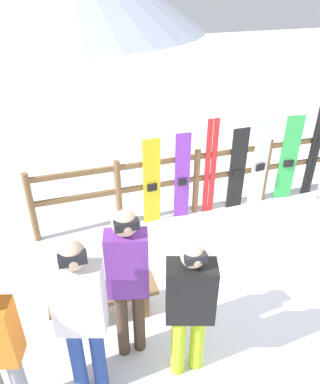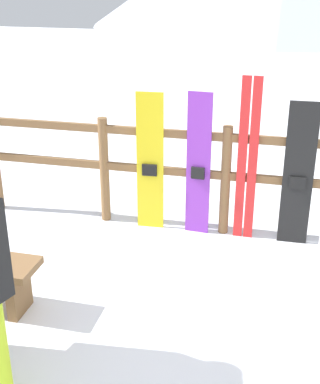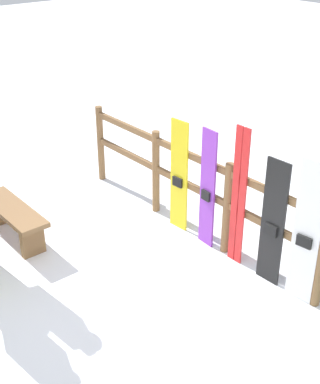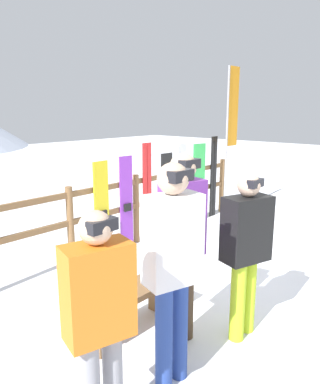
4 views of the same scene
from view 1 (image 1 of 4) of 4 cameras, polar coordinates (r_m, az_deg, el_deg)
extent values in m
plane|color=white|center=(5.14, 13.76, -14.60)|extent=(40.00, 40.00, 0.00)
cylinder|color=brown|center=(5.78, -18.99, -2.38)|extent=(0.10, 0.10, 1.15)
cylinder|color=brown|center=(5.83, -6.33, -0.37)|extent=(0.10, 0.10, 1.15)
cylinder|color=brown|center=(6.16, 5.53, 1.54)|extent=(0.10, 0.10, 1.15)
cylinder|color=brown|center=(6.72, 15.80, 3.13)|extent=(0.10, 0.10, 1.15)
cube|color=brown|center=(6.13, 5.55, 2.00)|extent=(5.18, 0.05, 0.08)
cube|color=brown|center=(5.94, 5.75, 5.39)|extent=(5.18, 0.05, 0.08)
cube|color=brown|center=(4.46, -8.61, -15.04)|extent=(1.23, 0.36, 0.06)
cube|color=brown|center=(4.62, -14.29, -17.88)|extent=(0.08, 0.29, 0.38)
cube|color=brown|center=(4.68, -2.63, -15.81)|extent=(0.08, 0.29, 0.38)
cylinder|color=navy|center=(3.92, -12.41, -23.83)|extent=(0.14, 0.14, 0.88)
cylinder|color=navy|center=(3.92, -9.38, -23.35)|extent=(0.14, 0.14, 0.88)
cube|color=white|center=(3.31, -12.28, -15.63)|extent=(0.48, 0.35, 0.70)
sphere|color=#D8B293|center=(2.99, -13.29, -9.45)|extent=(0.24, 0.24, 0.24)
cube|color=black|center=(2.92, -13.21, -9.89)|extent=(0.22, 0.08, 0.08)
cylinder|color=#B7D826|center=(4.01, 2.79, -22.24)|extent=(0.14, 0.14, 0.79)
cylinder|color=#B7D826|center=(4.06, 5.68, -21.47)|extent=(0.14, 0.14, 0.79)
cube|color=black|center=(3.49, 4.71, -14.89)|extent=(0.50, 0.37, 0.62)
sphere|color=#D8B293|center=(3.20, 5.03, -9.69)|extent=(0.21, 0.21, 0.21)
cube|color=black|center=(3.14, 5.49, -10.05)|extent=(0.19, 0.07, 0.07)
cylinder|color=#4C3828|center=(4.11, -5.77, -19.34)|extent=(0.13, 0.13, 0.88)
cylinder|color=#4C3828|center=(4.14, -3.23, -18.82)|extent=(0.13, 0.13, 0.88)
cube|color=#723399|center=(3.55, -5.02, -10.89)|extent=(0.44, 0.31, 0.70)
sphere|color=#D8B293|center=(3.26, -5.40, -4.75)|extent=(0.24, 0.24, 0.24)
cube|color=black|center=(3.18, -5.13, -5.04)|extent=(0.22, 0.08, 0.08)
cylinder|color=gray|center=(4.00, -20.68, -25.39)|extent=(0.14, 0.14, 0.78)
cube|color=yellow|center=(5.80, -1.27, 1.45)|extent=(0.28, 0.04, 1.46)
cube|color=black|center=(5.82, -1.18, 0.70)|extent=(0.15, 0.04, 0.12)
cube|color=purple|center=(5.94, 3.39, 2.29)|extent=(0.25, 0.04, 1.49)
cube|color=black|center=(5.95, 3.45, 1.55)|extent=(0.14, 0.04, 0.12)
cube|color=red|center=(6.05, 7.22, 3.60)|extent=(0.09, 0.02, 1.66)
cube|color=red|center=(6.09, 8.12, 3.73)|extent=(0.09, 0.02, 1.66)
cube|color=black|center=(6.32, 11.70, 3.39)|extent=(0.29, 0.03, 1.45)
cube|color=black|center=(6.34, 11.75, 2.70)|extent=(0.16, 0.03, 0.12)
cube|color=white|center=(6.49, 15.03, 4.40)|extent=(0.30, 0.06, 1.59)
cube|color=black|center=(6.51, 15.06, 3.67)|extent=(0.17, 0.05, 0.12)
cube|color=green|center=(6.80, 18.99, 4.79)|extent=(0.31, 0.07, 1.55)
cube|color=black|center=(6.81, 19.00, 4.11)|extent=(0.17, 0.06, 0.12)
cube|color=black|center=(7.04, 22.10, 5.60)|extent=(0.09, 0.02, 1.66)
cube|color=black|center=(7.11, 22.77, 5.69)|extent=(0.09, 0.02, 1.66)
camera|label=2|loc=(2.90, 67.05, -10.25)|focal=50.00mm
camera|label=3|loc=(5.86, 67.58, 12.94)|focal=50.00mm
camera|label=4|loc=(2.55, -71.89, -29.08)|focal=35.00mm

